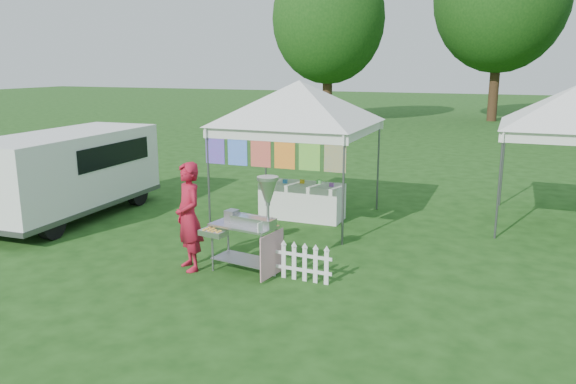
% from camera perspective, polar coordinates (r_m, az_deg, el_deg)
% --- Properties ---
extents(ground, '(120.00, 120.00, 0.00)m').
position_cam_1_polar(ground, '(9.38, -6.62, -8.03)').
color(ground, '#1A4012').
rests_on(ground, ground).
extents(canopy_main, '(4.24, 4.24, 3.45)m').
position_cam_1_polar(canopy_main, '(11.95, 1.13, 11.23)').
color(canopy_main, '#59595E').
rests_on(canopy_main, ground).
extents(tree_left, '(6.40, 6.40, 9.53)m').
position_cam_1_polar(tree_left, '(33.38, 4.13, 17.17)').
color(tree_left, '#321A12').
rests_on(tree_left, ground).
extents(donut_cart, '(1.27, 0.79, 1.64)m').
position_cam_1_polar(donut_cart, '(8.92, -3.67, -2.56)').
color(donut_cart, gray).
rests_on(donut_cart, ground).
extents(vendor, '(0.78, 0.75, 1.80)m').
position_cam_1_polar(vendor, '(9.30, -10.05, -2.49)').
color(vendor, '#AC152D').
rests_on(vendor, ground).
extents(cargo_van, '(1.97, 4.58, 1.88)m').
position_cam_1_polar(cargo_van, '(13.29, -21.22, 1.95)').
color(cargo_van, white).
rests_on(cargo_van, ground).
extents(picket_fence, '(1.08, 0.06, 0.56)m').
position_cam_1_polar(picket_fence, '(8.86, 1.17, -7.22)').
color(picket_fence, white).
rests_on(picket_fence, ground).
extents(display_table, '(1.80, 0.70, 0.79)m').
position_cam_1_polar(display_table, '(12.33, 1.43, -0.90)').
color(display_table, white).
rests_on(display_table, ground).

